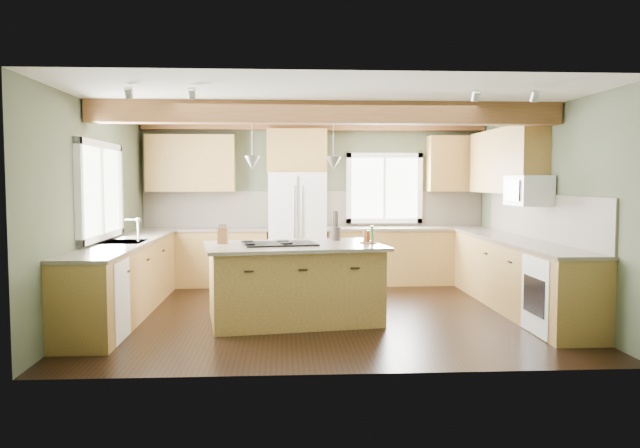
{
  "coord_description": "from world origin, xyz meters",
  "views": [
    {
      "loc": [
        -0.52,
        -7.77,
        1.68
      ],
      "look_at": [
        -0.04,
        0.3,
        1.11
      ],
      "focal_mm": 35.0,
      "sensor_mm": 36.0,
      "label": 1
    }
  ],
  "objects": [
    {
      "name": "counter_back_left",
      "position": [
        -1.79,
        2.2,
        0.9
      ],
      "size": [
        2.06,
        0.64,
        0.04
      ],
      "primitive_type": "cube",
      "color": "#51473B",
      "rests_on": "base_cab_back_left"
    },
    {
      "name": "upper_cab_over_fridge",
      "position": [
        -0.3,
        2.33,
        2.15
      ],
      "size": [
        0.96,
        0.35,
        0.7
      ],
      "primitive_type": "cube",
      "color": "brown",
      "rests_on": "wall_back"
    },
    {
      "name": "base_cab_back_right",
      "position": [
        1.49,
        2.2,
        0.44
      ],
      "size": [
        2.62,
        0.6,
        0.88
      ],
      "primitive_type": "cube",
      "color": "brown",
      "rests_on": "floor"
    },
    {
      "name": "counter_right",
      "position": [
        2.5,
        0.05,
        0.9
      ],
      "size": [
        0.64,
        3.74,
        0.04
      ],
      "primitive_type": "cube",
      "color": "#51473B",
      "rests_on": "base_cab_right"
    },
    {
      "name": "counter_back_right",
      "position": [
        1.49,
        2.2,
        0.9
      ],
      "size": [
        2.66,
        0.64,
        0.04
      ],
      "primitive_type": "cube",
      "color": "#51473B",
      "rests_on": "base_cab_back_right"
    },
    {
      "name": "cooktop",
      "position": [
        -0.56,
        -0.44,
        0.93
      ],
      "size": [
        0.92,
        0.68,
        0.02
      ],
      "primitive_type": "cube",
      "rotation": [
        0.0,
        0.0,
        0.16
      ],
      "color": "black",
      "rests_on": "island_top"
    },
    {
      "name": "soffit_trim",
      "position": [
        0.0,
        2.4,
        2.54
      ],
      "size": [
        5.55,
        0.2,
        0.1
      ],
      "primitive_type": "cube",
      "color": "#593319",
      "rests_on": "ceiling"
    },
    {
      "name": "backsplash_back",
      "position": [
        0.0,
        2.48,
        1.21
      ],
      "size": [
        5.58,
        0.03,
        0.58
      ],
      "primitive_type": "cube",
      "color": "brown",
      "rests_on": "wall_back"
    },
    {
      "name": "knife_block",
      "position": [
        -1.25,
        -0.28,
        1.02
      ],
      "size": [
        0.12,
        0.1,
        0.19
      ],
      "primitive_type": "cube",
      "rotation": [
        0.0,
        0.0,
        -0.1
      ],
      "color": "brown",
      "rests_on": "island_top"
    },
    {
      "name": "wall_left",
      "position": [
        -2.8,
        0.0,
        1.3
      ],
      "size": [
        0.0,
        5.0,
        5.0
      ],
      "primitive_type": "plane",
      "rotation": [
        1.57,
        0.0,
        1.57
      ],
      "color": "#4C583E",
      "rests_on": "ground"
    },
    {
      "name": "upper_cab_back_corner",
      "position": [
        2.3,
        2.33,
        1.95
      ],
      "size": [
        0.9,
        0.35,
        0.9
      ],
      "primitive_type": "cube",
      "color": "brown",
      "rests_on": "wall_back"
    },
    {
      "name": "base_cab_left",
      "position": [
        -2.5,
        0.05,
        0.44
      ],
      "size": [
        0.6,
        3.7,
        0.88
      ],
      "primitive_type": "cube",
      "color": "brown",
      "rests_on": "floor"
    },
    {
      "name": "backsplash_right",
      "position": [
        2.78,
        0.05,
        1.21
      ],
      "size": [
        0.03,
        3.7,
        0.58
      ],
      "primitive_type": "cube",
      "color": "brown",
      "rests_on": "wall_right"
    },
    {
      "name": "pendant_right",
      "position": [
        0.08,
        -0.34,
        1.88
      ],
      "size": [
        0.18,
        0.18,
        0.16
      ],
      "primitive_type": "cone",
      "rotation": [
        3.14,
        0.0,
        0.0
      ],
      "color": "#B2B2B7",
      "rests_on": "ceiling"
    },
    {
      "name": "base_cab_back_left",
      "position": [
        -1.79,
        2.2,
        0.44
      ],
      "size": [
        2.02,
        0.6,
        0.88
      ],
      "primitive_type": "cube",
      "color": "brown",
      "rests_on": "floor"
    },
    {
      "name": "bottle_tray",
      "position": [
        0.51,
        -0.31,
        1.02
      ],
      "size": [
        0.22,
        0.22,
        0.2
      ],
      "primitive_type": null,
      "rotation": [
        0.0,
        0.0,
        -0.03
      ],
      "color": "brown",
      "rests_on": "island_top"
    },
    {
      "name": "counter_left",
      "position": [
        -2.5,
        0.05,
        0.9
      ],
      "size": [
        0.64,
        3.74,
        0.04
      ],
      "primitive_type": "cube",
      "color": "#51473B",
      "rests_on": "base_cab_left"
    },
    {
      "name": "floor",
      "position": [
        0.0,
        0.0,
        0.0
      ],
      "size": [
        5.6,
        5.6,
        0.0
      ],
      "primitive_type": "plane",
      "color": "black",
      "rests_on": "ground"
    },
    {
      "name": "window_left",
      "position": [
        -2.78,
        0.05,
        1.55
      ],
      "size": [
        0.04,
        1.6,
        1.05
      ],
      "primitive_type": "cube",
      "color": "white",
      "rests_on": "wall_left"
    },
    {
      "name": "wall_right",
      "position": [
        2.8,
        0.0,
        1.3
      ],
      "size": [
        0.0,
        5.0,
        5.0
      ],
      "primitive_type": "plane",
      "rotation": [
        1.57,
        0.0,
        -1.57
      ],
      "color": "#4C583E",
      "rests_on": "ground"
    },
    {
      "name": "microwave",
      "position": [
        2.58,
        -0.05,
        1.55
      ],
      "size": [
        0.4,
        0.7,
        0.38
      ],
      "primitive_type": "cube",
      "color": "white",
      "rests_on": "wall_right"
    },
    {
      "name": "ceiling_beam",
      "position": [
        0.0,
        -0.41,
        2.47
      ],
      "size": [
        5.55,
        0.26,
        0.26
      ],
      "primitive_type": "cube",
      "color": "#593319",
      "rests_on": "ceiling"
    },
    {
      "name": "island_top",
      "position": [
        -0.4,
        -0.41,
        0.9
      ],
      "size": [
        2.24,
        1.62,
        0.04
      ],
      "primitive_type": "cube",
      "rotation": [
        0.0,
        0.0,
        0.16
      ],
      "color": "#51473B",
      "rests_on": "island"
    },
    {
      "name": "oven",
      "position": [
        2.49,
        -1.25,
        0.43
      ],
      "size": [
        0.6,
        0.72,
        0.84
      ],
      "primitive_type": "cube",
      "color": "white",
      "rests_on": "floor"
    },
    {
      "name": "base_cab_right",
      "position": [
        2.5,
        0.05,
        0.44
      ],
      "size": [
        0.6,
        3.7,
        0.88
      ],
      "primitive_type": "cube",
      "color": "brown",
      "rests_on": "floor"
    },
    {
      "name": "sink",
      "position": [
        -2.5,
        0.05,
        0.91
      ],
      "size": [
        0.5,
        0.65,
        0.03
      ],
      "primitive_type": "cube",
      "color": "#262628",
      "rests_on": "counter_left"
    },
    {
      "name": "window_back",
      "position": [
        1.15,
        2.48,
        1.55
      ],
      "size": [
        1.1,
        0.04,
        1.0
      ],
      "primitive_type": "cube",
      "color": "white",
      "rests_on": "wall_back"
    },
    {
      "name": "utensil_crock",
      "position": [
        0.14,
        0.05,
        1.0
      ],
      "size": [
        0.15,
        0.15,
        0.17
      ],
      "primitive_type": "cylinder",
      "rotation": [
        0.0,
        0.0,
        -0.16
      ],
      "color": "#3A332E",
      "rests_on": "island_top"
    },
    {
      "name": "island",
      "position": [
        -0.4,
        -0.41,
        0.44
      ],
      "size": [
        2.1,
        1.47,
        0.88
      ],
      "primitive_type": "cube",
      "rotation": [
        0.0,
        0.0,
        0.16
      ],
      "color": "brown",
      "rests_on": "floor"
    },
    {
      "name": "upper_cab_back_left",
      "position": [
        -1.99,
        2.33,
        1.95
      ],
      "size": [
        1.4,
        0.35,
        0.9
      ],
      "primitive_type": "cube",
      "color": "brown",
      "rests_on": "wall_back"
    },
    {
      "name": "faucet",
      "position": [
        -2.32,
        0.05,
        1.05
      ],
      "size": [
        0.02,
        0.02,
        0.28
      ],
      "primitive_type": "cylinder",
      "color": "#B2B2B7",
      "rests_on": "sink"
    },
    {
      "name": "wall_back",
      "position": [
        0.0,
        2.5,
        1.3
      ],
      "size": [
        5.6,
        0.0,
        5.6
      ],
      "primitive_type": "plane",
      "rotation": [
        1.57,
        0.0,
        0.0
      ],
      "color": "#4C583E",
      "rests_on": "ground"
    },
    {
      "name": "dishwasher",
      "position": [
        -2.49,
        -1.25,
        0.43
      ],
      "size": [
        0.6,
        0.6,
        0.84
      ],
      "primitive_type": "cube",
      "color": "white",
      "rests_on": "floor"
    },
    {
      "name": "refrigerator",
      "position": [
        -0.3,
        2.12,
        0.9
      ],
      "size": [
        0.9,
        0.74,
        1.8
      ],
      "primitive_type": "cube",
      "color": "white",
      "rests_on": "floor"
    },
    {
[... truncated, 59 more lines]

